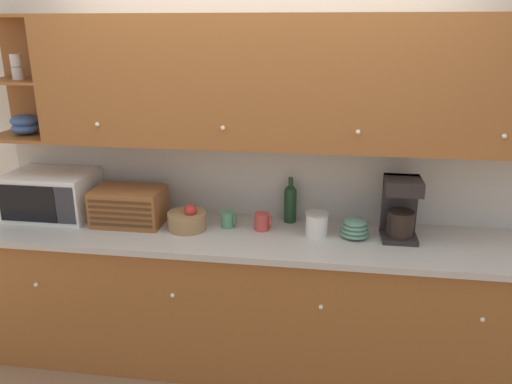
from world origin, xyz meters
The scene contains 14 objects.
ground_plane centered at (0.00, 0.00, 0.00)m, with size 24.00×24.00×0.00m, color #896647.
wall_back centered at (0.00, 0.03, 1.30)m, with size 5.85×0.06×2.60m.
counter_unit centered at (0.00, -0.32, 0.46)m, with size 3.47×0.67×0.91m.
backsplash_panel centered at (0.00, -0.01, 1.17)m, with size 3.45×0.01×0.53m.
upper_cabinets centered at (0.17, -0.18, 1.81)m, with size 3.45×0.39×0.75m.
microwave centered at (-1.37, -0.22, 1.06)m, with size 0.55×0.40×0.30m.
bread_box centered at (-0.82, -0.27, 1.03)m, with size 0.44×0.29×0.23m.
fruit_basket centered at (-0.42, -0.31, 0.97)m, with size 0.24×0.24×0.17m.
mug_blue_second centered at (-0.18, -0.24, 0.96)m, with size 0.10×0.08×0.10m.
mug centered at (0.04, -0.25, 0.96)m, with size 0.11×0.09×0.11m.
wine_bottle centered at (0.20, -0.09, 1.05)m, with size 0.08×0.08×0.30m.
storage_canister centered at (0.38, -0.30, 0.99)m, with size 0.14×0.14×0.15m.
bowl_stack_on_counter centered at (0.61, -0.29, 0.97)m, with size 0.18×0.18×0.12m.
coffee_maker centered at (0.87, -0.25, 1.10)m, with size 0.21×0.22×0.38m.
Camera 1 is at (0.43, -3.12, 2.12)m, focal length 35.00 mm.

